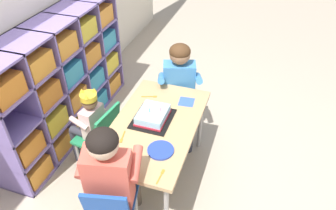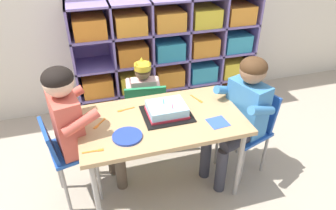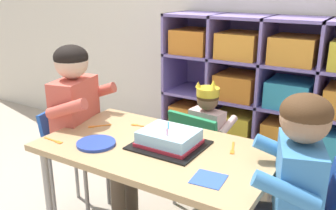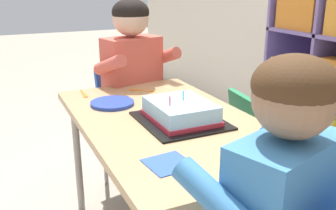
# 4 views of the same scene
# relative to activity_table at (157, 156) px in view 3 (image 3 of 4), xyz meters

# --- Properties ---
(storage_cubby_shelf) EXTENTS (1.84, 0.39, 1.19)m
(storage_cubby_shelf) POSITION_rel_activity_table_xyz_m (0.39, 1.11, -0.03)
(storage_cubby_shelf) COLOR #7F6BB2
(storage_cubby_shelf) RESTS_ON ground
(activity_table) EXTENTS (1.14, 0.65, 0.64)m
(activity_table) POSITION_rel_activity_table_xyz_m (0.00, 0.00, 0.00)
(activity_table) COLOR tan
(activity_table) RESTS_ON ground
(classroom_chair_blue) EXTENTS (0.40, 0.36, 0.67)m
(classroom_chair_blue) POSITION_rel_activity_table_xyz_m (-0.01, 0.50, -0.19)
(classroom_chair_blue) COLOR #238451
(classroom_chair_blue) RESTS_ON ground
(child_with_crown) EXTENTS (0.31, 0.32, 0.83)m
(child_with_crown) POSITION_rel_activity_table_xyz_m (0.01, 0.61, -0.06)
(child_with_crown) COLOR beige
(child_with_crown) RESTS_ON ground
(classroom_chair_adult_side) EXTENTS (0.37, 0.38, 0.68)m
(classroom_chair_adult_side) POSITION_rel_activity_table_xyz_m (-0.67, 0.07, -0.14)
(classroom_chair_adult_side) COLOR #1E4CA8
(classroom_chair_adult_side) RESTS_ON ground
(adult_helper_seated) EXTENTS (0.47, 0.45, 1.07)m
(adult_helper_seated) POSITION_rel_activity_table_xyz_m (-0.56, 0.10, 0.08)
(adult_helper_seated) COLOR #D15647
(adult_helper_seated) RESTS_ON ground
(guest_at_table_side) EXTENTS (0.48, 0.46, 1.01)m
(guest_at_table_side) POSITION_rel_activity_table_xyz_m (0.61, -0.02, 0.03)
(guest_at_table_side) COLOR #3D7FBC
(guest_at_table_side) RESTS_ON ground
(birthday_cake_on_tray) EXTENTS (0.34, 0.30, 0.12)m
(birthday_cake_on_tray) POSITION_rel_activity_table_xyz_m (0.05, 0.04, 0.09)
(birthday_cake_on_tray) COLOR black
(birthday_cake_on_tray) RESTS_ON activity_table
(paper_plate_stack) EXTENTS (0.19, 0.19, 0.01)m
(paper_plate_stack) POSITION_rel_activity_table_xyz_m (-0.26, -0.14, 0.06)
(paper_plate_stack) COLOR #233DA3
(paper_plate_stack) RESTS_ON activity_table
(paper_napkin_square) EXTENTS (0.14, 0.14, 0.00)m
(paper_napkin_square) POSITION_rel_activity_table_xyz_m (0.36, -0.16, 0.05)
(paper_napkin_square) COLOR #3356B7
(paper_napkin_square) RESTS_ON activity_table
(fork_beside_plate_stack) EXTENTS (0.13, 0.04, 0.00)m
(fork_beside_plate_stack) POSITION_rel_activity_table_xyz_m (-0.22, 0.18, 0.06)
(fork_beside_plate_stack) COLOR orange
(fork_beside_plate_stack) RESTS_ON activity_table
(fork_by_napkin) EXTENTS (0.06, 0.14, 0.00)m
(fork_by_napkin) POSITION_rel_activity_table_xyz_m (0.33, 0.16, 0.06)
(fork_by_napkin) COLOR orange
(fork_by_napkin) RESTS_ON activity_table
(fork_near_child_seat) EXTENTS (0.09, 0.11, 0.00)m
(fork_near_child_seat) POSITION_rel_activity_table_xyz_m (-0.42, 0.05, 0.06)
(fork_near_child_seat) COLOR orange
(fork_near_child_seat) RESTS_ON activity_table
(fork_near_cake_tray) EXTENTS (0.13, 0.02, 0.00)m
(fork_near_cake_tray) POSITION_rel_activity_table_xyz_m (-0.48, -0.22, 0.06)
(fork_near_cake_tray) COLOR orange
(fork_near_cake_tray) RESTS_ON activity_table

